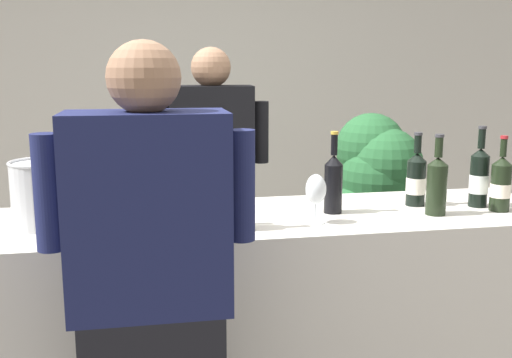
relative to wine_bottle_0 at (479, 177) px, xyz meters
The scene contains 16 objects.
wall_back 2.80m from the wine_bottle_0, 109.72° to the left, with size 8.00×0.10×2.80m, color beige.
counter 1.12m from the wine_bottle_0, behind, with size 2.49×0.67×0.96m, color beige.
wine_bottle_0 is the anchor object (origin of this frame).
wine_bottle_1 0.26m from the wine_bottle_0, 164.31° to the left, with size 0.08×0.08×0.32m.
wine_bottle_2 1.08m from the wine_bottle_0, behind, with size 0.09×0.09×0.33m.
wine_bottle_3 0.64m from the wine_bottle_0, behind, with size 0.07×0.07×0.33m.
wine_bottle_4 0.26m from the wine_bottle_0, 158.26° to the right, with size 0.08×0.08×0.33m.
wine_bottle_5 1.55m from the wine_bottle_0, behind, with size 0.07×0.07×0.34m.
wine_bottle_6 1.20m from the wine_bottle_0, behind, with size 0.07×0.07×0.33m.
wine_bottle_7 1.35m from the wine_bottle_0, behind, with size 0.08×0.08×0.32m.
wine_bottle_8 0.10m from the wine_bottle_0, 63.31° to the right, with size 0.08×0.08×0.31m.
wine_glass 0.77m from the wine_bottle_0, 169.98° to the right, with size 0.08×0.08×0.19m.
ice_bucket 1.77m from the wine_bottle_0, behind, with size 0.24×0.24×0.25m.
person_server 1.28m from the wine_bottle_0, 147.94° to the left, with size 0.56×0.28×1.64m.
person_guest 1.54m from the wine_bottle_0, 156.78° to the right, with size 0.61×0.24×1.62m.
potted_shrub 1.13m from the wine_bottle_0, 91.27° to the left, with size 0.59×0.58×1.27m.
Camera 1 is at (-0.46, -2.27, 1.55)m, focal length 41.66 mm.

